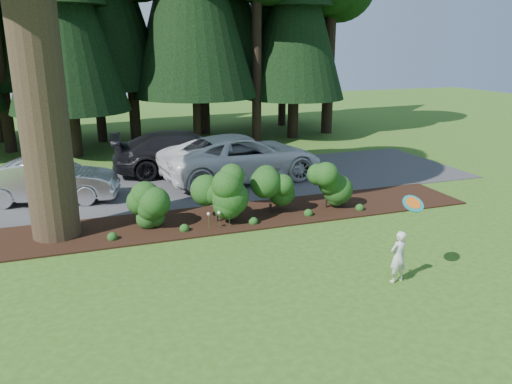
{
  "coord_description": "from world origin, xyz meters",
  "views": [
    {
      "loc": [
        -3.73,
        -10.39,
        5.05
      ],
      "look_at": [
        0.48,
        1.5,
        1.3
      ],
      "focal_mm": 35.0,
      "sensor_mm": 36.0,
      "label": 1
    }
  ],
  "objects_px": {
    "car_white_suv": "(242,157)",
    "car_dark_suv": "(185,152)",
    "frisbee": "(413,203)",
    "car_silver_wagon": "(50,180)",
    "child": "(398,257)"
  },
  "relations": [
    {
      "from": "car_dark_suv",
      "to": "child",
      "type": "relative_size",
      "value": 4.86
    },
    {
      "from": "car_dark_suv",
      "to": "frisbee",
      "type": "relative_size",
      "value": 12.43
    },
    {
      "from": "car_white_suv",
      "to": "car_dark_suv",
      "type": "bearing_deg",
      "value": 37.47
    },
    {
      "from": "car_silver_wagon",
      "to": "car_white_suv",
      "type": "bearing_deg",
      "value": -74.05
    },
    {
      "from": "car_silver_wagon",
      "to": "car_white_suv",
      "type": "height_order",
      "value": "car_white_suv"
    },
    {
      "from": "car_white_suv",
      "to": "car_dark_suv",
      "type": "xyz_separation_m",
      "value": [
        -1.8,
        1.86,
        -0.03
      ]
    },
    {
      "from": "car_silver_wagon",
      "to": "frisbee",
      "type": "xyz_separation_m",
      "value": [
        7.61,
        -8.85,
        1.07
      ]
    },
    {
      "from": "car_white_suv",
      "to": "child",
      "type": "xyz_separation_m",
      "value": [
        0.57,
        -9.3,
        -0.3
      ]
    },
    {
      "from": "car_silver_wagon",
      "to": "car_dark_suv",
      "type": "xyz_separation_m",
      "value": [
        5.03,
        2.37,
        0.12
      ]
    },
    {
      "from": "car_dark_suv",
      "to": "frisbee",
      "type": "height_order",
      "value": "frisbee"
    },
    {
      "from": "car_white_suv",
      "to": "car_dark_suv",
      "type": "relative_size",
      "value": 1.08
    },
    {
      "from": "car_dark_suv",
      "to": "child",
      "type": "height_order",
      "value": "car_dark_suv"
    },
    {
      "from": "car_white_suv",
      "to": "frisbee",
      "type": "relative_size",
      "value": 13.45
    },
    {
      "from": "car_dark_suv",
      "to": "car_white_suv",
      "type": "bearing_deg",
      "value": -132.23
    },
    {
      "from": "car_white_suv",
      "to": "child",
      "type": "bearing_deg",
      "value": 176.79
    }
  ]
}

